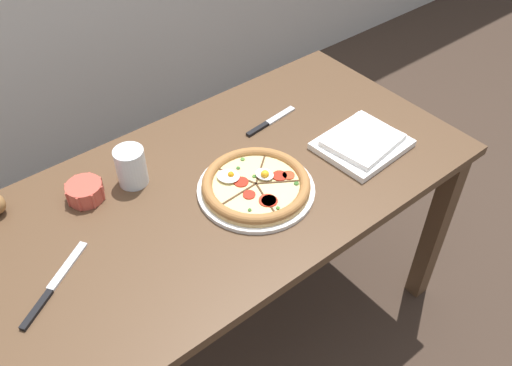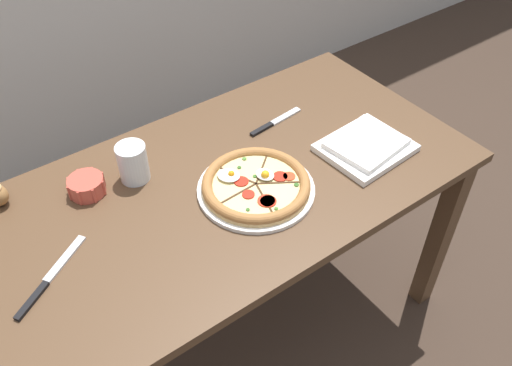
{
  "view_description": "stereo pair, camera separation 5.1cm",
  "coord_description": "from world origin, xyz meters",
  "views": [
    {
      "loc": [
        -0.61,
        -0.91,
        1.76
      ],
      "look_at": [
        0.06,
        -0.08,
        0.76
      ],
      "focal_mm": 38.0,
      "sensor_mm": 36.0,
      "label": 1
    },
    {
      "loc": [
        -0.57,
        -0.94,
        1.76
      ],
      "look_at": [
        0.06,
        -0.08,
        0.76
      ],
      "focal_mm": 38.0,
      "sensor_mm": 36.0,
      "label": 2
    }
  ],
  "objects": [
    {
      "name": "ground_plane",
      "position": [
        0.0,
        0.0,
        0.0
      ],
      "size": [
        12.0,
        12.0,
        0.0
      ],
      "primitive_type": "plane",
      "color": "#3D2D23"
    },
    {
      "name": "water_glass",
      "position": [
        -0.18,
        0.16,
        0.78
      ],
      "size": [
        0.08,
        0.08,
        0.11
      ],
      "color": "white",
      "rests_on": "dining_table"
    },
    {
      "name": "pizza",
      "position": [
        0.06,
        -0.08,
        0.75
      ],
      "size": [
        0.32,
        0.32,
        0.05
      ],
      "color": "white",
      "rests_on": "dining_table"
    },
    {
      "name": "knife_main",
      "position": [
        0.29,
        0.13,
        0.73
      ],
      "size": [
        0.21,
        0.04,
        0.01
      ],
      "rotation": [
        0.0,
        0.0,
        0.11
      ],
      "color": "silver",
      "rests_on": "dining_table"
    },
    {
      "name": "dining_table",
      "position": [
        0.0,
        0.0,
        0.63
      ],
      "size": [
        1.45,
        0.73,
        0.73
      ],
      "color": "#513823",
      "rests_on": "ground_plane"
    },
    {
      "name": "napkin_folded",
      "position": [
        0.43,
        -0.13,
        0.75
      ],
      "size": [
        0.26,
        0.23,
        0.04
      ],
      "rotation": [
        0.0,
        0.0,
        0.06
      ],
      "color": "white",
      "rests_on": "dining_table"
    },
    {
      "name": "ramekin_bowl",
      "position": [
        -0.31,
        0.19,
        0.76
      ],
      "size": [
        0.1,
        0.1,
        0.05
      ],
      "color": "#C64C3D",
      "rests_on": "dining_table"
    },
    {
      "name": "knife_spare",
      "position": [
        -0.5,
        -0.04,
        0.73
      ],
      "size": [
        0.22,
        0.15,
        0.01
      ],
      "rotation": [
        0.0,
        0.0,
        0.58
      ],
      "color": "silver",
      "rests_on": "dining_table"
    }
  ]
}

